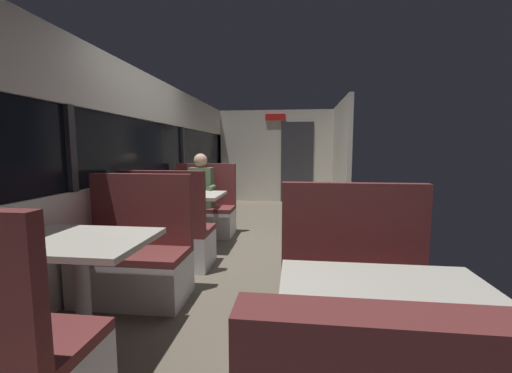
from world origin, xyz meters
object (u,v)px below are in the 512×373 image
(dining_table_mid_window, at_px, (188,201))
(bench_near_window_facing_entry, at_px, (135,262))
(seated_passenger, at_px, (202,201))
(bench_mid_window_facing_end, at_px, (169,238))
(dining_table_front_aisle, at_px, (390,317))
(dining_table_near_window, at_px, (80,253))
(bench_front_aisle_facing_entry, at_px, (355,307))
(bench_mid_window_facing_entry, at_px, (204,214))

(dining_table_mid_window, bearing_deg, bench_near_window_facing_entry, -90.00)
(dining_table_mid_window, relative_size, seated_passenger, 0.71)
(seated_passenger, bearing_deg, bench_mid_window_facing_end, -90.00)
(bench_mid_window_facing_end, height_order, seated_passenger, seated_passenger)
(dining_table_front_aisle, relative_size, seated_passenger, 0.71)
(dining_table_near_window, distance_m, bench_mid_window_facing_end, 1.51)
(dining_table_near_window, relative_size, bench_front_aisle_facing_entry, 0.82)
(dining_table_front_aisle, distance_m, bench_front_aisle_facing_entry, 0.77)
(dining_table_near_window, height_order, bench_near_window_facing_entry, bench_near_window_facing_entry)
(dining_table_mid_window, relative_size, bench_front_aisle_facing_entry, 0.82)
(dining_table_near_window, relative_size, seated_passenger, 0.71)
(dining_table_front_aisle, bearing_deg, dining_table_near_window, 161.47)
(bench_near_window_facing_entry, relative_size, seated_passenger, 0.87)
(bench_front_aisle_facing_entry, height_order, seated_passenger, seated_passenger)
(bench_mid_window_facing_entry, relative_size, seated_passenger, 0.87)
(bench_mid_window_facing_end, height_order, dining_table_front_aisle, bench_mid_window_facing_end)
(bench_mid_window_facing_end, xyz_separation_m, dining_table_front_aisle, (1.79, -2.07, 0.31))
(bench_mid_window_facing_end, xyz_separation_m, seated_passenger, (0.00, 1.33, 0.21))
(dining_table_mid_window, distance_m, seated_passenger, 0.64)
(bench_mid_window_facing_entry, bearing_deg, dining_table_front_aisle, -62.73)
(bench_mid_window_facing_entry, distance_m, bench_front_aisle_facing_entry, 3.30)
(bench_mid_window_facing_end, xyz_separation_m, bench_front_aisle_facing_entry, (1.79, -1.37, 0.00))
(bench_near_window_facing_entry, height_order, bench_mid_window_facing_end, same)
(dining_table_front_aisle, bearing_deg, seated_passenger, 117.77)
(dining_table_mid_window, xyz_separation_m, seated_passenger, (0.00, 0.63, -0.10))
(seated_passenger, bearing_deg, bench_front_aisle_facing_entry, -56.46)
(bench_mid_window_facing_entry, bearing_deg, bench_near_window_facing_entry, -90.00)
(bench_mid_window_facing_entry, height_order, dining_table_front_aisle, bench_mid_window_facing_entry)
(bench_near_window_facing_entry, xyz_separation_m, dining_table_front_aisle, (1.79, -1.30, 0.31))
(dining_table_mid_window, xyz_separation_m, bench_mid_window_facing_end, (0.00, -0.70, -0.31))
(bench_front_aisle_facing_entry, bearing_deg, dining_table_mid_window, 130.81)
(dining_table_mid_window, bearing_deg, seated_passenger, 90.00)
(dining_table_near_window, height_order, bench_mid_window_facing_end, bench_mid_window_facing_end)
(bench_near_window_facing_entry, bearing_deg, bench_mid_window_facing_entry, 90.00)
(bench_near_window_facing_entry, relative_size, bench_mid_window_facing_entry, 1.00)
(dining_table_mid_window, relative_size, bench_mid_window_facing_end, 0.82)
(dining_table_front_aisle, xyz_separation_m, bench_front_aisle_facing_entry, (0.00, 0.70, -0.31))
(bench_mid_window_facing_entry, height_order, seated_passenger, seated_passenger)
(dining_table_mid_window, distance_m, bench_front_aisle_facing_entry, 2.76)
(bench_mid_window_facing_entry, distance_m, dining_table_front_aisle, 3.92)
(dining_table_front_aisle, relative_size, bench_front_aisle_facing_entry, 0.82)
(bench_near_window_facing_entry, distance_m, dining_table_front_aisle, 2.23)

